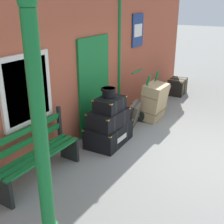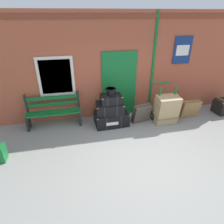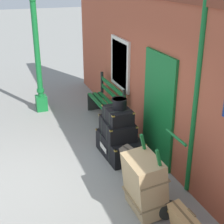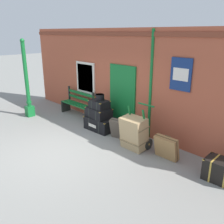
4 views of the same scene
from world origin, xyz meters
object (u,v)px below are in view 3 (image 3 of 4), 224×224
(steamer_trunk_middle, at_px, (117,128))
(porters_trolley, at_px, (155,192))
(suitcase_cream, at_px, (136,166))
(large_brown_trunk, at_px, (145,184))
(round_hatbox, at_px, (120,103))
(lamp_post, at_px, (39,71))
(platform_bench, at_px, (107,103))
(steamer_trunk_top, at_px, (118,115))
(steamer_trunk_base, at_px, (120,146))

(steamer_trunk_middle, xyz_separation_m, porters_trolley, (1.73, -0.06, -0.31))
(porters_trolley, height_order, suitcase_cream, porters_trolley)
(steamer_trunk_middle, height_order, porters_trolley, porters_trolley)
(suitcase_cream, bearing_deg, large_brown_trunk, -14.14)
(round_hatbox, bearing_deg, porters_trolley, -2.75)
(lamp_post, height_order, porters_trolley, lamp_post)
(platform_bench, distance_m, porters_trolley, 3.42)
(platform_bench, relative_size, suitcase_cream, 2.53)
(platform_bench, height_order, steamer_trunk_top, platform_bench)
(platform_bench, relative_size, porters_trolley, 1.35)
(lamp_post, distance_m, large_brown_trunk, 4.69)
(steamer_trunk_middle, height_order, large_brown_trunk, large_brown_trunk)
(steamer_trunk_top, relative_size, porters_trolley, 0.52)
(lamp_post, height_order, platform_bench, lamp_post)
(lamp_post, height_order, large_brown_trunk, lamp_post)
(large_brown_trunk, bearing_deg, steamer_trunk_base, 170.93)
(platform_bench, distance_m, steamer_trunk_base, 1.75)
(large_brown_trunk, bearing_deg, round_hatbox, 171.28)
(round_hatbox, height_order, large_brown_trunk, round_hatbox)
(steamer_trunk_base, distance_m, porters_trolley, 1.68)
(platform_bench, xyz_separation_m, suitcase_cream, (2.65, -0.42, -0.13))
(steamer_trunk_base, height_order, steamer_trunk_middle, steamer_trunk_middle)
(lamp_post, bearing_deg, round_hatbox, 19.90)
(steamer_trunk_base, bearing_deg, porters_trolley, -3.08)
(steamer_trunk_base, bearing_deg, lamp_post, -159.98)
(steamer_trunk_top, bearing_deg, porters_trolley, -1.80)
(steamer_trunk_base, bearing_deg, suitcase_cream, -5.05)
(round_hatbox, bearing_deg, lamp_post, -160.10)
(round_hatbox, xyz_separation_m, suitcase_cream, (0.95, -0.07, -0.80))
(porters_trolley, height_order, large_brown_trunk, porters_trolley)
(large_brown_trunk, bearing_deg, lamp_post, -170.21)
(steamer_trunk_middle, distance_m, suitcase_cream, 1.04)
(steamer_trunk_base, height_order, steamer_trunk_top, steamer_trunk_top)
(large_brown_trunk, xyz_separation_m, suitcase_cream, (-0.73, 0.18, -0.15))
(platform_bench, bearing_deg, steamer_trunk_base, -11.17)
(lamp_post, relative_size, large_brown_trunk, 3.10)
(porters_trolley, bearing_deg, steamer_trunk_top, 178.20)
(steamer_trunk_top, distance_m, round_hatbox, 0.24)
(steamer_trunk_base, relative_size, steamer_trunk_middle, 1.24)
(steamer_trunk_top, distance_m, large_brown_trunk, 1.76)
(platform_bench, height_order, steamer_trunk_middle, platform_bench)
(platform_bench, bearing_deg, suitcase_cream, -9.01)
(lamp_post, relative_size, suitcase_cream, 4.54)
(steamer_trunk_middle, xyz_separation_m, suitcase_cream, (1.00, -0.05, -0.27))
(porters_trolley, bearing_deg, steamer_trunk_middle, 177.96)
(steamer_trunk_middle, bearing_deg, round_hatbox, 21.61)
(lamp_post, bearing_deg, steamer_trunk_middle, 19.87)
(steamer_trunk_base, xyz_separation_m, steamer_trunk_top, (-0.02, -0.04, 0.66))
(steamer_trunk_top, xyz_separation_m, suitcase_cream, (0.96, -0.05, -0.56))
(round_hatbox, distance_m, porters_trolley, 1.89)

